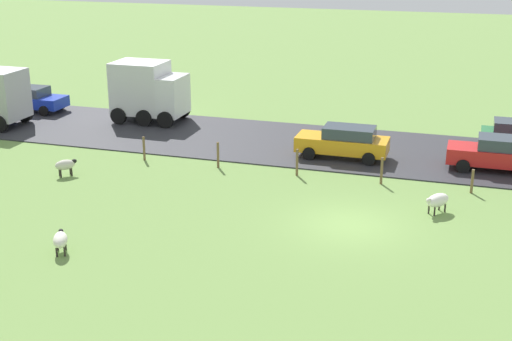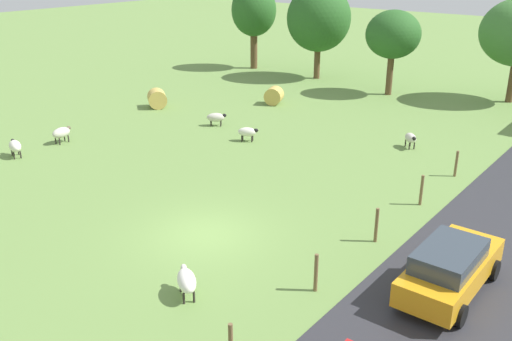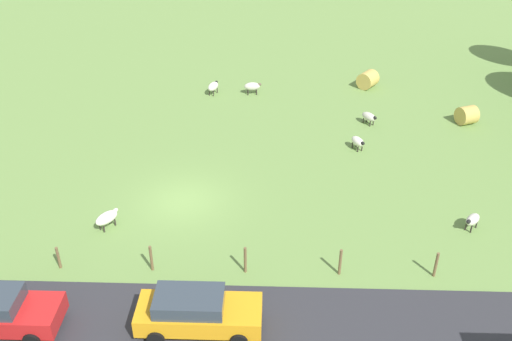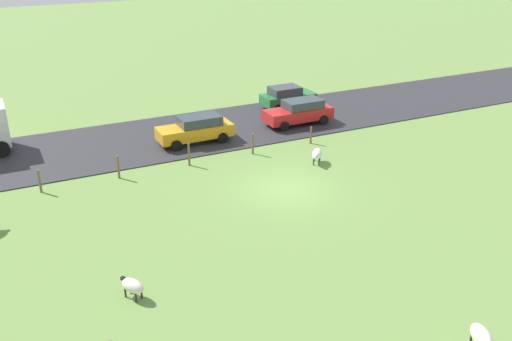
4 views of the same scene
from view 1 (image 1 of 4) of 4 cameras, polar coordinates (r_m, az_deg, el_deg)
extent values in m
plane|color=#6B8E47|center=(27.35, 7.59, -4.43)|extent=(160.00, 160.00, 0.00)
cube|color=#2D2D33|center=(36.64, 10.32, 1.55)|extent=(8.00, 80.00, 0.06)
ellipsoid|color=silver|center=(25.53, -15.73, -5.48)|extent=(1.11, 0.90, 0.49)
ellipsoid|color=black|center=(25.92, -15.68, -4.84)|extent=(0.31, 0.28, 0.20)
cylinder|color=#2D2823|center=(25.93, -15.92, -5.96)|extent=(0.07, 0.07, 0.33)
cylinder|color=#2D2823|center=(25.91, -15.32, -5.93)|extent=(0.07, 0.07, 0.33)
cylinder|color=#2D2823|center=(25.44, -16.00, -6.47)|extent=(0.07, 0.07, 0.33)
cylinder|color=#2D2823|center=(25.41, -15.39, -6.44)|extent=(0.07, 0.07, 0.33)
ellipsoid|color=beige|center=(33.51, -15.37, 0.45)|extent=(0.99, 0.98, 0.47)
ellipsoid|color=black|center=(33.58, -14.67, 0.74)|extent=(0.31, 0.31, 0.20)
cylinder|color=#2D2823|center=(33.80, -14.96, 0.00)|extent=(0.07, 0.07, 0.37)
cylinder|color=#2D2823|center=(33.56, -14.84, -0.12)|extent=(0.07, 0.07, 0.37)
cylinder|color=#2D2823|center=(33.69, -15.79, -0.14)|extent=(0.07, 0.07, 0.37)
cylinder|color=#2D2823|center=(33.45, -15.68, -0.26)|extent=(0.07, 0.07, 0.37)
ellipsoid|color=white|center=(28.96, 14.65, -2.37)|extent=(1.26, 1.12, 0.54)
ellipsoid|color=silver|center=(28.51, 13.96, -2.39)|extent=(0.32, 0.30, 0.20)
cylinder|color=#2D2823|center=(28.78, 14.40, -3.30)|extent=(0.07, 0.07, 0.35)
cylinder|color=#2D2823|center=(28.95, 13.96, -3.12)|extent=(0.07, 0.07, 0.35)
cylinder|color=#2D2823|center=(29.25, 15.21, -3.00)|extent=(0.07, 0.07, 0.35)
cylinder|color=#2D2823|center=(29.41, 14.77, -2.84)|extent=(0.07, 0.07, 0.35)
cylinder|color=brown|center=(31.60, 17.28, -0.85)|extent=(0.12, 0.12, 1.08)
cylinder|color=brown|center=(31.75, 10.25, -0.03)|extent=(0.12, 0.12, 1.25)
cylinder|color=brown|center=(32.40, 3.38, 0.67)|extent=(0.12, 0.12, 1.28)
cylinder|color=brown|center=(33.50, -3.13, 1.28)|extent=(0.12, 0.12, 1.27)
cylinder|color=brown|center=(35.01, -9.15, 1.79)|extent=(0.12, 0.12, 1.21)
cube|color=white|center=(41.43, -6.79, 6.11)|extent=(2.47, 1.20, 2.30)
cube|color=silver|center=(42.23, -9.43, 6.74)|extent=(2.47, 2.99, 3.04)
cylinder|color=black|center=(42.79, -6.07, 4.96)|extent=(0.30, 0.96, 0.96)
cylinder|color=black|center=(40.61, -7.43, 4.15)|extent=(0.30, 0.96, 0.96)
cylinder|color=black|center=(43.33, -7.71, 5.07)|extent=(0.30, 0.96, 0.96)
cylinder|color=black|center=(41.17, -9.15, 4.27)|extent=(0.30, 0.96, 0.96)
cylinder|color=black|center=(44.03, -9.67, 5.19)|extent=(0.30, 0.96, 0.96)
cylinder|color=black|center=(41.92, -11.17, 4.41)|extent=(0.30, 0.96, 0.96)
cylinder|color=black|center=(44.83, -20.23, 4.53)|extent=(0.30, 0.96, 0.96)
cylinder|color=black|center=(41.97, -20.25, 3.61)|extent=(0.30, 0.96, 0.96)
cylinder|color=black|center=(43.81, -18.40, 4.42)|extent=(0.30, 0.96, 0.96)
cylinder|color=black|center=(39.10, 18.85, 2.46)|extent=(0.22, 0.64, 0.64)
cylinder|color=black|center=(37.44, 18.88, 1.76)|extent=(0.22, 0.64, 0.64)
cube|color=red|center=(34.81, 19.11, 1.12)|extent=(1.72, 4.57, 0.74)
cube|color=#333D47|center=(34.65, 19.79, 2.09)|extent=(1.51, 2.52, 0.56)
cylinder|color=black|center=(34.06, 16.58, 0.35)|extent=(0.22, 0.64, 0.64)
cylinder|color=black|center=(35.70, 16.65, 1.18)|extent=(0.22, 0.64, 0.64)
cube|color=orange|center=(35.04, 7.05, 2.15)|extent=(1.71, 4.55, 0.74)
cube|color=#333D47|center=(34.81, 7.65, 3.12)|extent=(1.51, 2.50, 0.56)
cylinder|color=black|center=(34.63, 4.36, 1.40)|extent=(0.22, 0.64, 0.64)
cylinder|color=black|center=(36.23, 4.98, 2.17)|extent=(0.22, 0.64, 0.64)
cylinder|color=black|center=(34.13, 9.20, 0.94)|extent=(0.22, 0.64, 0.64)
cylinder|color=black|center=(35.75, 9.61, 1.74)|extent=(0.22, 0.64, 0.64)
cube|color=#1933B2|center=(46.28, -17.73, 5.44)|extent=(1.83, 4.06, 0.66)
cube|color=#333D47|center=(46.32, -18.12, 6.19)|extent=(1.61, 2.23, 0.56)
cylinder|color=black|center=(46.36, -15.71, 5.24)|extent=(0.22, 0.64, 0.64)
cylinder|color=black|center=(44.88, -16.95, 4.68)|extent=(0.22, 0.64, 0.64)
cylinder|color=black|center=(47.83, -18.39, 5.38)|extent=(0.22, 0.64, 0.64)
cylinder|color=black|center=(46.39, -19.67, 4.85)|extent=(0.22, 0.64, 0.64)
camera|label=2|loc=(38.56, 32.05, 14.41)|focal=39.47mm
camera|label=3|loc=(48.69, 8.07, 24.89)|focal=39.46mm
camera|label=4|loc=(16.81, -67.26, 13.05)|focal=39.53mm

